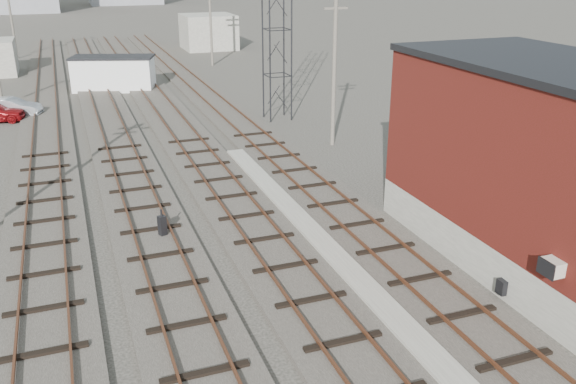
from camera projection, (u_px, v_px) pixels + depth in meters
ground at (146, 66)px, 62.13m from camera, size 320.00×320.00×0.00m
track_right at (221, 108)px, 44.54m from camera, size 3.20×90.00×0.39m
track_mid_right at (166, 112)px, 43.24m from camera, size 3.20×90.00×0.39m
track_mid_left at (108, 117)px, 41.95m from camera, size 3.20×90.00×0.39m
track_left at (46, 122)px, 40.66m from camera, size 3.20×90.00×0.39m
platform_curb at (339, 262)px, 22.01m from camera, size 0.90×28.00×0.26m
brick_building at (549, 166)px, 21.26m from camera, size 6.54×12.20×7.22m
lattice_tower at (277, 5)px, 39.33m from camera, size 1.60×1.60×15.00m
utility_pole_left_c at (10, 13)px, 65.11m from camera, size 1.80×0.24×9.00m
utility_pole_right_a at (334, 63)px, 34.51m from camera, size 1.80×0.24×9.00m
utility_pole_right_b at (210, 17)px, 60.75m from camera, size 1.80×0.24×9.00m
shed_right at (208, 32)px, 73.06m from camera, size 6.00×6.00×4.00m
switch_stand at (162, 226)px, 23.92m from camera, size 0.36×0.36×1.18m
site_trailer at (114, 73)px, 50.48m from camera, size 7.21×4.80×2.80m
car_silver at (11, 107)px, 42.33m from camera, size 4.21×2.49×1.31m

